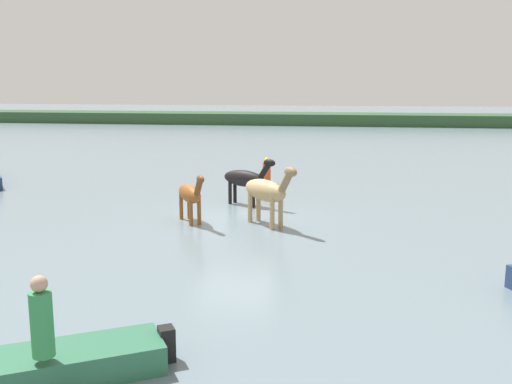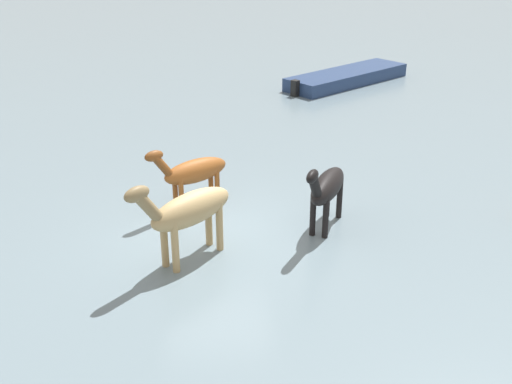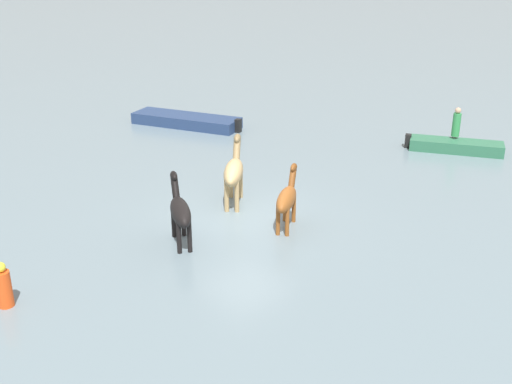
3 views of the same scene
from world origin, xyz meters
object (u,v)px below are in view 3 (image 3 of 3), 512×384
object	(u,v)px
boat_tender_starboard	(187,122)
person_watcher_seated	(456,123)
horse_mid_herd	(287,199)
horse_lead	(180,211)
buoy_channel_marker	(4,287)
horse_rear_stallion	(234,171)
boat_dinghy_port	(455,148)

from	to	relation	value
boat_tender_starboard	person_watcher_seated	xyz separation A→B (m)	(-10.24, -6.09, 0.93)
horse_mid_herd	person_watcher_seated	xyz separation A→B (m)	(0.72, -10.46, 0.19)
person_watcher_seated	horse_lead	bearing A→B (deg)	87.71
person_watcher_seated	buoy_channel_marker	world-z (taller)	person_watcher_seated
horse_rear_stallion	buoy_channel_marker	bearing A→B (deg)	144.54
horse_lead	buoy_channel_marker	xyz separation A→B (m)	(0.07, 4.97, -0.47)
horse_rear_stallion	boat_tender_starboard	bearing A→B (deg)	19.49
horse_lead	buoy_channel_marker	world-z (taller)	horse_lead
horse_lead	boat_dinghy_port	distance (m)	13.19
horse_mid_herd	buoy_channel_marker	distance (m)	8.03
horse_rear_stallion	person_watcher_seated	size ratio (longest dim) A/B	1.79
horse_rear_stallion	boat_tender_starboard	distance (m)	9.60
boat_tender_starboard	person_watcher_seated	world-z (taller)	person_watcher_seated
boat_dinghy_port	buoy_channel_marker	world-z (taller)	buoy_channel_marker
boat_tender_starboard	buoy_channel_marker	bearing A→B (deg)	103.72
boat_dinghy_port	horse_lead	bearing A→B (deg)	-124.08
horse_rear_stallion	horse_mid_herd	distance (m)	2.46
horse_rear_stallion	horse_mid_herd	bearing A→B (deg)	-134.38
horse_mid_herd	buoy_channel_marker	xyz separation A→B (m)	(1.33, 7.91, -0.41)
horse_lead	horse_mid_herd	bearing A→B (deg)	-85.84
horse_lead	buoy_channel_marker	size ratio (longest dim) A/B	1.91
horse_lead	person_watcher_seated	xyz separation A→B (m)	(-0.54, -13.40, 0.13)
person_watcher_seated	buoy_channel_marker	bearing A→B (deg)	88.11
horse_rear_stallion	buoy_channel_marker	xyz separation A→B (m)	(-1.12, 7.95, -0.59)
horse_mid_herd	boat_tender_starboard	bearing A→B (deg)	34.65
horse_lead	person_watcher_seated	distance (m)	13.41
horse_lead	person_watcher_seated	size ratio (longest dim) A/B	1.83
horse_mid_herd	horse_rear_stallion	bearing A→B (deg)	55.54
boat_dinghy_port	boat_tender_starboard	world-z (taller)	boat_tender_starboard
horse_lead	boat_tender_starboard	xyz separation A→B (m)	(9.70, -7.32, -0.80)
horse_rear_stallion	horse_lead	distance (m)	3.21
horse_rear_stallion	boat_tender_starboard	size ratio (longest dim) A/B	0.41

